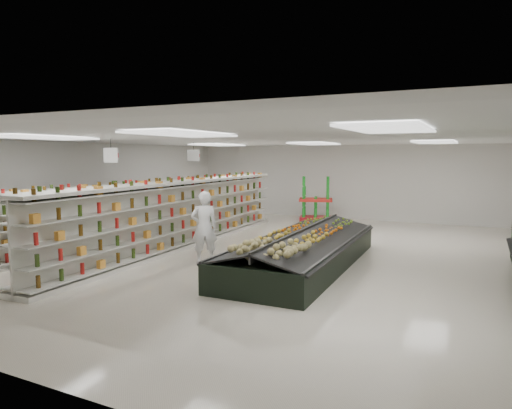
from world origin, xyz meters
The scene contains 12 objects.
floor centered at (0.00, 0.00, 0.00)m, with size 16.00×16.00×0.00m, color beige.
ceiling centered at (0.00, 0.00, 3.20)m, with size 14.00×16.00×0.02m, color white.
wall_back centered at (0.00, 8.00, 1.60)m, with size 14.00×0.02×3.20m, color silver.
wall_left centered at (-7.00, 0.00, 1.60)m, with size 0.02×16.00×3.20m, color silver.
aisle_sign_near centered at (-3.80, -2.00, 2.75)m, with size 0.52×0.06×0.75m.
aisle_sign_far centered at (-3.80, 2.00, 2.75)m, with size 0.52×0.06×0.75m.
gondola_left centered at (-4.83, -0.66, 0.85)m, with size 1.32×10.68×1.85m.
gondola_center centered at (-2.70, -0.32, 0.92)m, with size 1.35×11.55×2.00m.
produce_island centered at (1.47, -1.02, 0.43)m, with size 2.49×6.40×0.95m.
soda_endcap centered at (-0.79, 6.50, 0.84)m, with size 1.57×1.29×1.73m.
shopper_main centered at (-0.89, -1.86, 0.93)m, with size 0.67×0.44×1.85m, color white.
shopper_background centered at (-3.50, 4.43, 0.80)m, with size 0.78×0.48×1.60m, color tan.
Camera 1 is at (5.36, -11.51, 2.72)m, focal length 32.00 mm.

